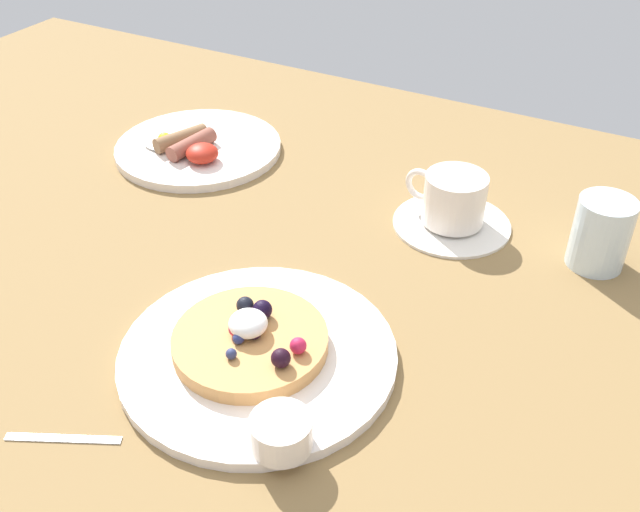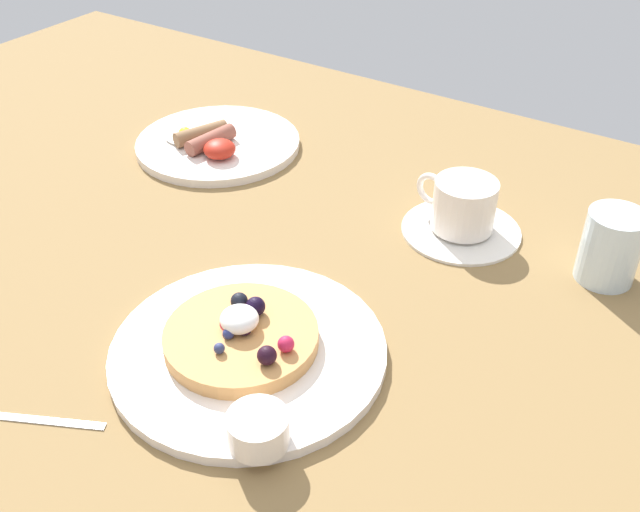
{
  "view_description": "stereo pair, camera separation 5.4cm",
  "coord_description": "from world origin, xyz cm",
  "px_view_note": "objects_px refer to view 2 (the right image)",
  "views": [
    {
      "loc": [
        35.42,
        -55.62,
        50.6
      ],
      "look_at": [
        4.69,
        0.89,
        4.0
      ],
      "focal_mm": 40.94,
      "sensor_mm": 36.0,
      "label": 1
    },
    {
      "loc": [
        40.06,
        -52.83,
        50.6
      ],
      "look_at": [
        4.69,
        0.89,
        4.0
      ],
      "focal_mm": 40.94,
      "sensor_mm": 36.0,
      "label": 2
    }
  ],
  "objects_px": {
    "pancake_plate": "(249,351)",
    "water_glass": "(611,247)",
    "syrup_ramekin": "(258,429)",
    "coffee_cup": "(463,204)",
    "coffee_saucer": "(461,229)",
    "breakfast_plate": "(218,143)"
  },
  "relations": [
    {
      "from": "breakfast_plate",
      "to": "syrup_ramekin",
      "type": "bearing_deg",
      "value": -46.66
    },
    {
      "from": "syrup_ramekin",
      "to": "water_glass",
      "type": "distance_m",
      "value": 0.45
    },
    {
      "from": "pancake_plate",
      "to": "coffee_saucer",
      "type": "bearing_deg",
      "value": 75.24
    },
    {
      "from": "breakfast_plate",
      "to": "coffee_cup",
      "type": "relative_size",
      "value": 2.24
    },
    {
      "from": "coffee_saucer",
      "to": "water_glass",
      "type": "bearing_deg",
      "value": 1.06
    },
    {
      "from": "coffee_saucer",
      "to": "water_glass",
      "type": "distance_m",
      "value": 0.18
    },
    {
      "from": "coffee_saucer",
      "to": "water_glass",
      "type": "height_order",
      "value": "water_glass"
    },
    {
      "from": "pancake_plate",
      "to": "coffee_cup",
      "type": "xyz_separation_m",
      "value": [
        0.08,
        0.32,
        0.03
      ]
    },
    {
      "from": "coffee_saucer",
      "to": "water_glass",
      "type": "relative_size",
      "value": 1.74
    },
    {
      "from": "pancake_plate",
      "to": "coffee_saucer",
      "type": "distance_m",
      "value": 0.33
    },
    {
      "from": "pancake_plate",
      "to": "water_glass",
      "type": "height_order",
      "value": "water_glass"
    },
    {
      "from": "coffee_saucer",
      "to": "coffee_cup",
      "type": "distance_m",
      "value": 0.04
    },
    {
      "from": "coffee_saucer",
      "to": "breakfast_plate",
      "type": "bearing_deg",
      "value": 178.67
    },
    {
      "from": "pancake_plate",
      "to": "coffee_cup",
      "type": "height_order",
      "value": "coffee_cup"
    },
    {
      "from": "syrup_ramekin",
      "to": "water_glass",
      "type": "xyz_separation_m",
      "value": [
        0.18,
        0.41,
        0.02
      ]
    },
    {
      "from": "pancake_plate",
      "to": "breakfast_plate",
      "type": "relative_size",
      "value": 1.13
    },
    {
      "from": "pancake_plate",
      "to": "water_glass",
      "type": "bearing_deg",
      "value": 51.36
    },
    {
      "from": "breakfast_plate",
      "to": "water_glass",
      "type": "distance_m",
      "value": 0.57
    },
    {
      "from": "breakfast_plate",
      "to": "coffee_cup",
      "type": "height_order",
      "value": "coffee_cup"
    },
    {
      "from": "pancake_plate",
      "to": "syrup_ramekin",
      "type": "relative_size",
      "value": 5.1
    },
    {
      "from": "breakfast_plate",
      "to": "water_glass",
      "type": "bearing_deg",
      "value": -0.6
    },
    {
      "from": "syrup_ramekin",
      "to": "coffee_cup",
      "type": "relative_size",
      "value": 0.5
    }
  ]
}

